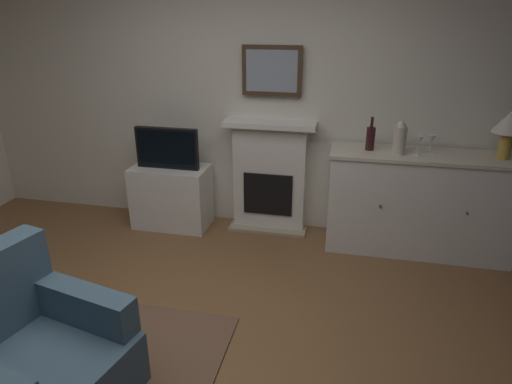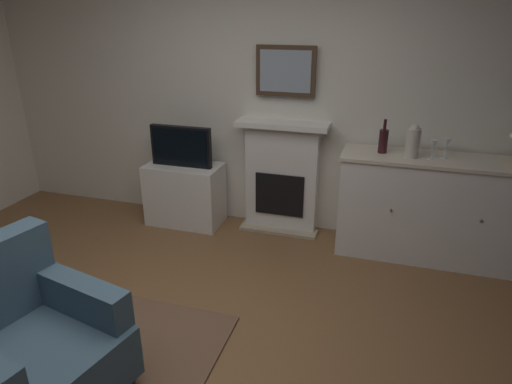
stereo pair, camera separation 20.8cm
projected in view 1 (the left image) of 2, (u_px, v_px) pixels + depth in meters
The scene contains 13 objects.
ground_plane at pixel (180, 376), 2.78m from camera, with size 5.92×4.43×0.10m, color brown.
wall_rear at pixel (255, 95), 4.24m from camera, with size 5.92×0.06×2.61m, color silver.
fireplace_unit at pixel (270, 176), 4.38m from camera, with size 0.87×0.30×1.10m.
framed_picture at pixel (272, 71), 4.04m from camera, with size 0.55×0.04×0.45m.
sideboard_cabinet at pixel (419, 203), 3.98m from camera, with size 1.60×0.49×0.92m.
table_lamp at pixel (510, 125), 3.58m from camera, with size 0.26×0.26×0.40m.
wine_bottle at pixel (370, 138), 3.88m from camera, with size 0.08×0.08×0.29m.
wine_glass_left at pixel (419, 141), 3.73m from camera, with size 0.07×0.07×0.16m.
wine_glass_center at pixel (432, 139), 3.78m from camera, with size 0.07×0.07×0.16m.
vase_decorative at pixel (400, 138), 3.76m from camera, with size 0.11×0.11×0.28m.
tv_cabinet at pixel (172, 196), 4.52m from camera, with size 0.75×0.42×0.62m.
tv_set at pixel (167, 148), 4.30m from camera, with size 0.62×0.07×0.40m.
armchair at pixel (28, 358), 2.33m from camera, with size 0.96×0.92×0.92m.
Camera 1 is at (0.92, -1.99, 2.07)m, focal length 31.39 mm.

